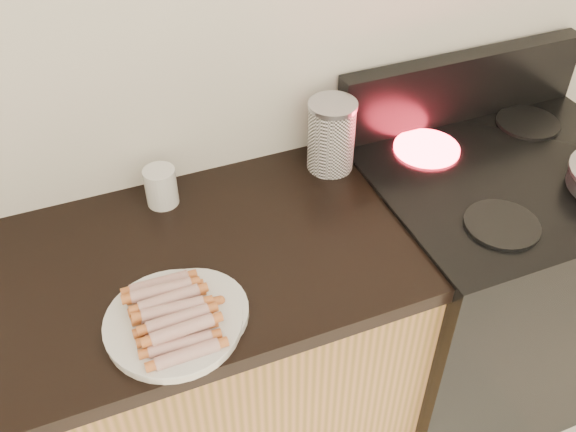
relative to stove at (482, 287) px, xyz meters
name	(u,v)px	position (x,y,z in m)	size (l,w,h in m)	color
wall_back	(181,30)	(-0.78, 0.32, 0.84)	(4.00, 0.04, 2.60)	silver
stove	(482,287)	(0.00, 0.00, 0.00)	(0.76, 0.65, 0.91)	black
stove_panel	(462,87)	(0.00, 0.28, 0.55)	(0.76, 0.06, 0.20)	black
burner_near_left	(502,225)	(-0.17, -0.17, 0.46)	(0.18, 0.18, 0.01)	black
burner_far_left	(427,148)	(-0.17, 0.17, 0.46)	(0.18, 0.18, 0.01)	#FF1E2D
burner_far_right	(528,123)	(0.17, 0.17, 0.46)	(0.18, 0.18, 0.01)	black
main_plate	(174,324)	(-0.97, -0.17, 0.45)	(0.28, 0.28, 0.02)	white
side_plate	(191,313)	(-0.93, -0.15, 0.45)	(0.24, 0.24, 0.02)	white
hotdog_pile	(172,314)	(-0.97, -0.17, 0.48)	(0.13, 0.23, 0.05)	maroon
plain_sausages	(190,307)	(-0.93, -0.15, 0.47)	(0.13, 0.03, 0.02)	#C17038
canister	(331,136)	(-0.44, 0.22, 0.54)	(0.13, 0.13, 0.20)	white
mug	(161,187)	(-0.89, 0.24, 0.49)	(0.08, 0.08, 0.10)	silver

